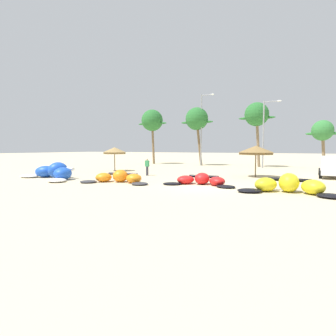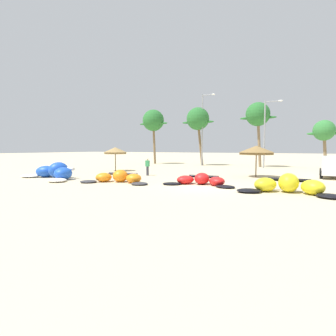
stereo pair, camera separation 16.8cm
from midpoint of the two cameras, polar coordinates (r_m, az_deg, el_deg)
The scene contains 15 objects.
ground_plane at distance 18.29m, azimuth 7.07°, elevation -3.90°, with size 260.00×260.00×0.00m, color beige.
kite_far_left at distance 24.89m, azimuth -22.55°, elevation -0.83°, with size 6.75×3.99×1.37m.
kite_left at distance 20.67m, azimuth -10.12°, elevation -2.00°, with size 5.53×3.05×0.93m.
kite_left_of_center at distance 19.16m, azimuth 7.15°, elevation -2.57°, with size 5.31×2.61×0.83m.
kite_center at distance 17.04m, azimuth 24.18°, elevation -3.38°, with size 5.77×2.66×1.11m.
beach_umbrella_near_van at distance 31.13m, azimuth -10.86°, elevation 3.60°, with size 2.57×2.57×2.67m.
beach_umbrella_middle at distance 25.21m, azimuth 18.24°, elevation 3.57°, with size 3.05×3.05×2.78m.
parked_van at distance 27.94m, azimuth 31.67°, elevation 0.54°, with size 2.28×5.24×1.84m.
person_near_kites at distance 25.51m, azimuth -4.14°, elevation 0.26°, with size 0.36×0.24×1.62m.
palm_leftmost at distance 45.17m, azimuth -2.99°, elevation 9.85°, with size 5.26×3.51×8.87m.
palm_left at distance 41.27m, azimuth 6.41°, elevation 10.11°, with size 5.05×3.37×8.62m.
palm_left_of_gap at distance 39.58m, azimuth 18.47°, elevation 10.51°, with size 4.86×3.24×8.80m.
palm_center_left at distance 38.79m, azimuth 30.04°, elevation 6.72°, with size 3.82×2.55×6.03m.
lamppost_west at distance 40.46m, azimuth 7.53°, elevation 8.68°, with size 1.99×0.24×10.37m.
lamppost_west_center at distance 37.18m, azimuth 20.03°, elevation 7.49°, with size 2.16×0.24×8.59m.
Camera 2 is at (6.37, -16.94, 2.56)m, focal length 29.04 mm.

